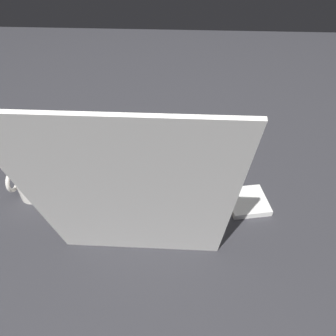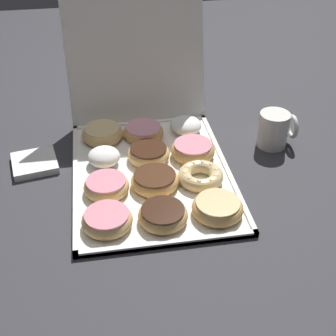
{
  "view_description": "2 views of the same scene",
  "coord_description": "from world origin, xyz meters",
  "px_view_note": "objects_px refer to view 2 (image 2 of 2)",
  "views": [
    {
      "loc": [
        -0.1,
        0.75,
        0.72
      ],
      "look_at": [
        -0.06,
        -0.0,
        0.05
      ],
      "focal_mm": 33.46,
      "sensor_mm": 36.0,
      "label": 1
    },
    {
      "loc": [
        -0.11,
        -0.95,
        0.72
      ],
      "look_at": [
        0.04,
        -0.04,
        0.05
      ],
      "focal_mm": 49.04,
      "sensor_mm": 36.0,
      "label": 2
    }
  ],
  "objects_px": {
    "powdered_filled_donut_11": "(186,125)",
    "pink_frosted_donut_8": "(193,150)",
    "chocolate_frosted_donut_1": "(164,215)",
    "donut_box": "(152,174)",
    "glazed_ring_donut_9": "(102,133)",
    "pink_frosted_donut_10": "(143,131)",
    "pink_frosted_donut_0": "(107,220)",
    "chocolate_frosted_donut_7": "(148,153)",
    "chocolate_frosted_donut_4": "(154,180)",
    "napkin_stack": "(35,163)",
    "coffee_mug": "(275,129)",
    "pink_frosted_donut_3": "(106,186)",
    "powdered_filled_donut_6": "(104,157)",
    "glazed_ring_donut_2": "(218,207)",
    "cruller_donut_5": "(201,176)"
  },
  "relations": [
    {
      "from": "powdered_filled_donut_6",
      "to": "powdered_filled_donut_11",
      "type": "bearing_deg",
      "value": 27.04
    },
    {
      "from": "powdered_filled_donut_6",
      "to": "pink_frosted_donut_8",
      "type": "height_order",
      "value": "powdered_filled_donut_6"
    },
    {
      "from": "pink_frosted_donut_8",
      "to": "powdered_filled_donut_11",
      "type": "height_order",
      "value": "powdered_filled_donut_11"
    },
    {
      "from": "cruller_donut_5",
      "to": "powdered_filled_donut_6",
      "type": "bearing_deg",
      "value": 153.23
    },
    {
      "from": "donut_box",
      "to": "pink_frosted_donut_10",
      "type": "xyz_separation_m",
      "value": [
        -0.0,
        0.18,
        0.02
      ]
    },
    {
      "from": "pink_frosted_donut_10",
      "to": "powdered_filled_donut_11",
      "type": "distance_m",
      "value": 0.13
    },
    {
      "from": "chocolate_frosted_donut_1",
      "to": "napkin_stack",
      "type": "height_order",
      "value": "chocolate_frosted_donut_1"
    },
    {
      "from": "chocolate_frosted_donut_1",
      "to": "donut_box",
      "type": "bearing_deg",
      "value": 90.56
    },
    {
      "from": "pink_frosted_donut_3",
      "to": "powdered_filled_donut_11",
      "type": "height_order",
      "value": "powdered_filled_donut_11"
    },
    {
      "from": "glazed_ring_donut_2",
      "to": "pink_frosted_donut_10",
      "type": "bearing_deg",
      "value": 109.62
    },
    {
      "from": "glazed_ring_donut_2",
      "to": "pink_frosted_donut_3",
      "type": "xyz_separation_m",
      "value": [
        -0.25,
        0.12,
        -0.0
      ]
    },
    {
      "from": "chocolate_frosted_donut_1",
      "to": "pink_frosted_donut_8",
      "type": "distance_m",
      "value": 0.27
    },
    {
      "from": "glazed_ring_donut_9",
      "to": "coffee_mug",
      "type": "bearing_deg",
      "value": -10.9
    },
    {
      "from": "glazed_ring_donut_9",
      "to": "pink_frosted_donut_10",
      "type": "xyz_separation_m",
      "value": [
        0.12,
        -0.01,
        -0.0
      ]
    },
    {
      "from": "cruller_donut_5",
      "to": "chocolate_frosted_donut_7",
      "type": "relative_size",
      "value": 1.01
    },
    {
      "from": "pink_frosted_donut_0",
      "to": "pink_frosted_donut_10",
      "type": "height_order",
      "value": "same"
    },
    {
      "from": "powdered_filled_donut_6",
      "to": "powdered_filled_donut_11",
      "type": "xyz_separation_m",
      "value": [
        0.24,
        0.12,
        -0.0
      ]
    },
    {
      "from": "chocolate_frosted_donut_1",
      "to": "cruller_donut_5",
      "type": "bearing_deg",
      "value": 48.57
    },
    {
      "from": "powdered_filled_donut_6",
      "to": "chocolate_frosted_donut_7",
      "type": "distance_m",
      "value": 0.12
    },
    {
      "from": "napkin_stack",
      "to": "pink_frosted_donut_10",
      "type": "bearing_deg",
      "value": 15.08
    },
    {
      "from": "donut_box",
      "to": "glazed_ring_donut_2",
      "type": "bearing_deg",
      "value": -55.09
    },
    {
      "from": "pink_frosted_donut_3",
      "to": "chocolate_frosted_donut_4",
      "type": "distance_m",
      "value": 0.12
    },
    {
      "from": "chocolate_frosted_donut_1",
      "to": "coffee_mug",
      "type": "bearing_deg",
      "value": 37.69
    },
    {
      "from": "pink_frosted_donut_0",
      "to": "pink_frosted_donut_3",
      "type": "xyz_separation_m",
      "value": [
        0.01,
        0.12,
        -0.0
      ]
    },
    {
      "from": "pink_frosted_donut_0",
      "to": "chocolate_frosted_donut_7",
      "type": "xyz_separation_m",
      "value": [
        0.12,
        0.24,
        0.0
      ]
    },
    {
      "from": "pink_frosted_donut_10",
      "to": "chocolate_frosted_donut_1",
      "type": "bearing_deg",
      "value": -89.57
    },
    {
      "from": "donut_box",
      "to": "chocolate_frosted_donut_1",
      "type": "xyz_separation_m",
      "value": [
        0.0,
        -0.19,
        0.02
      ]
    },
    {
      "from": "powdered_filled_donut_6",
      "to": "chocolate_frosted_donut_7",
      "type": "height_order",
      "value": "powdered_filled_donut_6"
    },
    {
      "from": "cruller_donut_5",
      "to": "glazed_ring_donut_9",
      "type": "height_order",
      "value": "glazed_ring_donut_9"
    },
    {
      "from": "chocolate_frosted_donut_1",
      "to": "pink_frosted_donut_3",
      "type": "relative_size",
      "value": 1.01
    },
    {
      "from": "chocolate_frosted_donut_1",
      "to": "chocolate_frosted_donut_4",
      "type": "bearing_deg",
      "value": 91.51
    },
    {
      "from": "pink_frosted_donut_8",
      "to": "donut_box",
      "type": "bearing_deg",
      "value": -154.74
    },
    {
      "from": "powdered_filled_donut_11",
      "to": "pink_frosted_donut_8",
      "type": "bearing_deg",
      "value": -92.82
    },
    {
      "from": "glazed_ring_donut_9",
      "to": "pink_frosted_donut_10",
      "type": "distance_m",
      "value": 0.12
    },
    {
      "from": "chocolate_frosted_donut_7",
      "to": "glazed_ring_donut_9",
      "type": "relative_size",
      "value": 0.97
    },
    {
      "from": "pink_frosted_donut_0",
      "to": "chocolate_frosted_donut_7",
      "type": "bearing_deg",
      "value": 63.1
    },
    {
      "from": "glazed_ring_donut_2",
      "to": "chocolate_frosted_donut_4",
      "type": "bearing_deg",
      "value": 135.68
    },
    {
      "from": "powdered_filled_donut_11",
      "to": "coffee_mug",
      "type": "height_order",
      "value": "coffee_mug"
    },
    {
      "from": "donut_box",
      "to": "pink_frosted_donut_3",
      "type": "distance_m",
      "value": 0.13
    },
    {
      "from": "napkin_stack",
      "to": "powdered_filled_donut_11",
      "type": "bearing_deg",
      "value": 12.07
    },
    {
      "from": "chocolate_frosted_donut_4",
      "to": "pink_frosted_donut_10",
      "type": "bearing_deg",
      "value": 89.83
    },
    {
      "from": "pink_frosted_donut_10",
      "to": "coffee_mug",
      "type": "xyz_separation_m",
      "value": [
        0.36,
        -0.09,
        0.02
      ]
    },
    {
      "from": "chocolate_frosted_donut_1",
      "to": "chocolate_frosted_donut_4",
      "type": "distance_m",
      "value": 0.13
    },
    {
      "from": "glazed_ring_donut_2",
      "to": "coffee_mug",
      "type": "bearing_deg",
      "value": 49.57
    },
    {
      "from": "powdered_filled_donut_6",
      "to": "napkin_stack",
      "type": "distance_m",
      "value": 0.19
    },
    {
      "from": "chocolate_frosted_donut_7",
      "to": "coffee_mug",
      "type": "distance_m",
      "value": 0.36
    },
    {
      "from": "chocolate_frosted_donut_4",
      "to": "coffee_mug",
      "type": "height_order",
      "value": "coffee_mug"
    },
    {
      "from": "chocolate_frosted_donut_4",
      "to": "cruller_donut_5",
      "type": "relative_size",
      "value": 1.03
    },
    {
      "from": "pink_frosted_donut_0",
      "to": "chocolate_frosted_donut_4",
      "type": "bearing_deg",
      "value": 45.34
    },
    {
      "from": "chocolate_frosted_donut_4",
      "to": "chocolate_frosted_donut_7",
      "type": "height_order",
      "value": "same"
    }
  ]
}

